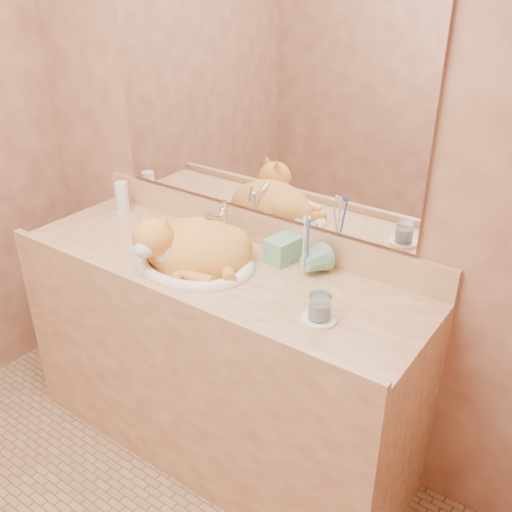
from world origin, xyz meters
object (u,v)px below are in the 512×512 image
Objects in this scene: sink_basin at (193,246)px; toothbrush_cup at (305,265)px; vanity_counter at (216,360)px; water_glass at (320,307)px; cat at (191,245)px; soap_dispenser at (271,241)px.

sink_basin reaches higher than toothbrush_cup.
water_glass is (0.49, -0.08, 0.48)m from vanity_counter.
water_glass is (0.57, -0.06, -0.02)m from cat.
soap_dispenser reaches higher than toothbrush_cup.
vanity_counter is at bearing -131.91° from soap_dispenser.
cat is (-0.09, -0.01, 0.49)m from vanity_counter.
cat reaches higher than water_glass.
vanity_counter is at bearing -156.90° from toothbrush_cup.
cat is 3.98× the size of toothbrush_cup.
vanity_counter is at bearing 16.93° from sink_basin.
sink_basin reaches higher than water_glass.
sink_basin is 0.02m from cat.
sink_basin is at bearing -42.66° from cat.
cat is at bearing -159.97° from toothbrush_cup.
soap_dispenser is (0.24, 0.15, 0.03)m from sink_basin.
sink_basin is 0.28m from soap_dispenser.
water_glass is (0.56, -0.06, -0.02)m from sink_basin.
sink_basin is (-0.07, -0.02, 0.50)m from vanity_counter.
vanity_counter is 0.50m from cat.
cat is at bearing -140.39° from soap_dispenser.
soap_dispenser reaches higher than water_glass.
toothbrush_cup is (0.31, 0.13, 0.47)m from vanity_counter.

